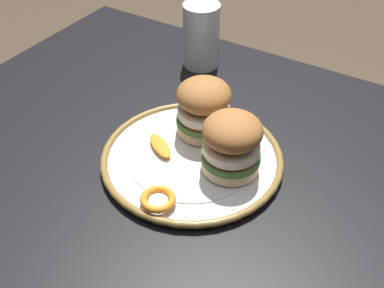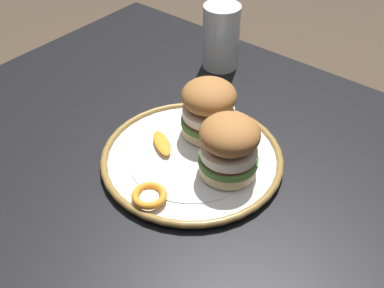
{
  "view_description": "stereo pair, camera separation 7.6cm",
  "coord_description": "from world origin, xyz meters",
  "px_view_note": "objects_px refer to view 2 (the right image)",
  "views": [
    {
      "loc": [
        0.24,
        -0.49,
        1.28
      ],
      "look_at": [
        -0.07,
        0.01,
        0.78
      ],
      "focal_mm": 44.33,
      "sensor_mm": 36.0,
      "label": 1
    },
    {
      "loc": [
        0.3,
        -0.45,
        1.28
      ],
      "look_at": [
        -0.07,
        0.01,
        0.78
      ],
      "focal_mm": 44.33,
      "sensor_mm": 36.0,
      "label": 2
    }
  ],
  "objects_px": {
    "dining_table": "(219,228)",
    "dinner_plate": "(192,158)",
    "sandwich_half_left": "(209,107)",
    "drinking_glass": "(221,40)",
    "sandwich_half_right": "(229,146)"
  },
  "relations": [
    {
      "from": "dinner_plate",
      "to": "sandwich_half_right",
      "type": "relative_size",
      "value": 2.31
    },
    {
      "from": "sandwich_half_right",
      "to": "drinking_glass",
      "type": "bearing_deg",
      "value": 128.28
    },
    {
      "from": "dinner_plate",
      "to": "sandwich_half_right",
      "type": "distance_m",
      "value": 0.09
    },
    {
      "from": "dining_table",
      "to": "drinking_glass",
      "type": "bearing_deg",
      "value": 127.04
    },
    {
      "from": "dinner_plate",
      "to": "sandwich_half_left",
      "type": "distance_m",
      "value": 0.09
    },
    {
      "from": "dining_table",
      "to": "dinner_plate",
      "type": "relative_size",
      "value": 3.9
    },
    {
      "from": "dinner_plate",
      "to": "drinking_glass",
      "type": "distance_m",
      "value": 0.32
    },
    {
      "from": "sandwich_half_right",
      "to": "drinking_glass",
      "type": "height_order",
      "value": "drinking_glass"
    },
    {
      "from": "sandwich_half_left",
      "to": "drinking_glass",
      "type": "relative_size",
      "value": 0.95
    },
    {
      "from": "sandwich_half_left",
      "to": "sandwich_half_right",
      "type": "xyz_separation_m",
      "value": [
        0.08,
        -0.06,
        0.0
      ]
    },
    {
      "from": "dinner_plate",
      "to": "sandwich_half_left",
      "type": "height_order",
      "value": "sandwich_half_left"
    },
    {
      "from": "sandwich_half_right",
      "to": "sandwich_half_left",
      "type": "bearing_deg",
      "value": 144.76
    },
    {
      "from": "dining_table",
      "to": "dinner_plate",
      "type": "xyz_separation_m",
      "value": [
        -0.07,
        0.01,
        0.12
      ]
    },
    {
      "from": "dinner_plate",
      "to": "drinking_glass",
      "type": "bearing_deg",
      "value": 118.1
    },
    {
      "from": "dining_table",
      "to": "sandwich_half_right",
      "type": "distance_m",
      "value": 0.18
    }
  ]
}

